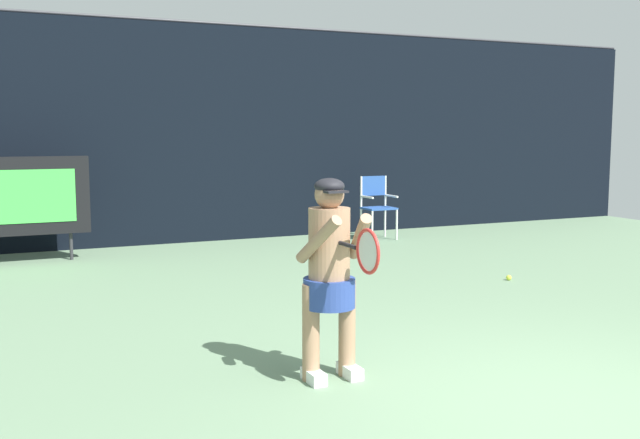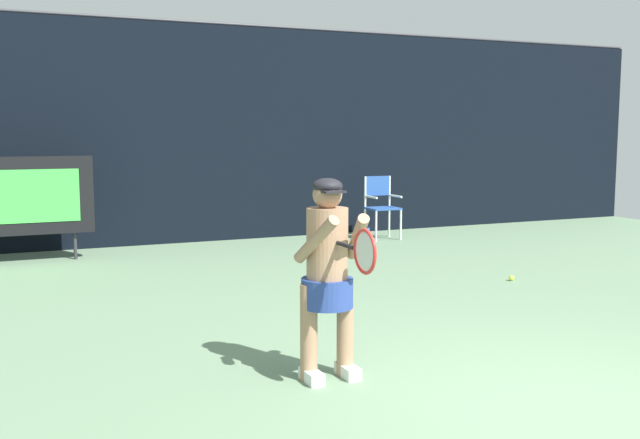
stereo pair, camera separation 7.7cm
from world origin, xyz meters
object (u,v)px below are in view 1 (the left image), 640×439
at_px(water_bottle, 364,235).
at_px(scoreboard, 7,197).
at_px(tennis_racket, 366,251).
at_px(tennis_player, 330,269).
at_px(umpire_chair, 377,203).
at_px(tennis_ball_loose, 509,278).

bearing_deg(water_bottle, scoreboard, 177.54).
height_order(water_bottle, tennis_racket, tennis_racket).
bearing_deg(tennis_player, tennis_racket, -88.82).
distance_m(water_bottle, tennis_player, 6.95).
xyz_separation_m(scoreboard, tennis_racket, (2.04, -6.76, 0.10)).
height_order(scoreboard, tennis_player, tennis_player).
bearing_deg(tennis_racket, water_bottle, 81.56).
relative_size(umpire_chair, tennis_player, 0.71).
xyz_separation_m(water_bottle, tennis_ball_loose, (0.14, -3.60, -0.09)).
relative_size(scoreboard, tennis_player, 1.46).
relative_size(umpire_chair, tennis_racket, 1.79).
bearing_deg(tennis_racket, tennis_ball_loose, 58.59).
bearing_deg(umpire_chair, water_bottle, -146.48).
bearing_deg(tennis_racket, umpire_chair, 79.88).
bearing_deg(water_bottle, umpire_chair, 33.52).
height_order(umpire_chair, water_bottle, umpire_chair).
relative_size(tennis_player, tennis_ball_loose, 22.22).
distance_m(scoreboard, tennis_racket, 7.06).
relative_size(scoreboard, tennis_ball_loose, 32.35).
relative_size(tennis_player, tennis_racket, 2.51).
xyz_separation_m(scoreboard, tennis_ball_loose, (5.63, -3.84, -0.91)).
relative_size(scoreboard, water_bottle, 8.30).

